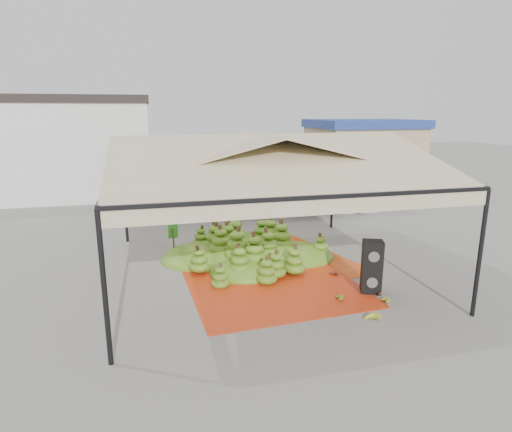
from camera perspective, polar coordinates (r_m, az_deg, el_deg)
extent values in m
plane|color=slate|center=(12.86, 0.78, -7.25)|extent=(90.00, 90.00, 0.00)
cylinder|color=black|center=(8.26, -19.56, -9.27)|extent=(0.10, 0.10, 3.00)
cylinder|color=black|center=(10.85, 27.71, -4.55)|extent=(0.10, 0.10, 3.00)
cylinder|color=black|center=(15.92, -17.12, 1.90)|extent=(0.10, 0.10, 3.00)
cylinder|color=black|center=(17.41, 10.19, 3.29)|extent=(0.10, 0.10, 3.00)
pyramid|color=#C7B28D|center=(12.05, 0.83, 8.48)|extent=(8.00, 8.00, 1.00)
cube|color=black|center=(12.10, 0.82, 6.12)|extent=(8.00, 8.00, 0.08)
cube|color=#C7B28D|center=(12.13, 0.82, 5.28)|extent=(8.00, 8.00, 0.36)
cube|color=silver|center=(26.59, -29.42, 7.51)|extent=(14.00, 6.00, 5.00)
cube|color=black|center=(26.51, -30.12, 13.29)|extent=(14.30, 6.30, 0.40)
cube|color=tan|center=(28.00, 13.95, 7.66)|extent=(6.00, 5.00, 3.60)
cube|color=navy|center=(27.87, 14.20, 11.85)|extent=(6.30, 5.30, 0.50)
cube|color=#D55314|center=(13.40, 2.29, -6.34)|extent=(5.58, 5.42, 0.01)
cube|color=red|center=(11.98, 2.00, -8.85)|extent=(4.74, 4.96, 0.01)
ellipsoid|color=#3F6F17|center=(13.64, -0.50, -3.25)|extent=(6.45, 5.60, 1.23)
ellipsoid|color=gold|center=(11.20, 16.57, -10.62)|extent=(0.47, 0.40, 0.20)
ellipsoid|color=gold|center=(10.23, 15.24, -12.89)|extent=(0.63, 0.63, 0.22)
ellipsoid|color=#582214|center=(11.57, 15.61, -9.77)|extent=(0.42, 0.35, 0.18)
ellipsoid|color=#5B2714|center=(12.56, 10.20, -7.53)|extent=(0.54, 0.52, 0.19)
ellipsoid|color=#497117|center=(11.09, 10.72, -10.54)|extent=(0.46, 0.40, 0.19)
ellipsoid|color=#3E811A|center=(11.41, -1.68, 3.70)|extent=(0.24, 0.24, 0.20)
ellipsoid|color=#3E811A|center=(11.82, 5.46, 4.00)|extent=(0.24, 0.24, 0.20)
ellipsoid|color=#3E811A|center=(12.39, 12.03, 4.22)|extent=(0.24, 0.24, 0.20)
ellipsoid|color=#3E811A|center=(13.12, 17.94, 4.37)|extent=(0.24, 0.24, 0.20)
cube|color=black|center=(11.67, 15.07, -8.16)|extent=(0.63, 0.59, 0.70)
cube|color=black|center=(11.43, 15.29, -4.91)|extent=(0.63, 0.59, 0.70)
imported|color=gray|center=(16.51, -2.61, 0.25)|extent=(0.64, 0.53, 1.50)
cube|color=#453317|center=(20.25, -8.62, 3.83)|extent=(5.96, 3.76, 0.13)
cube|color=silver|center=(20.05, 1.76, 4.21)|extent=(2.50, 2.83, 2.54)
cylinder|color=black|center=(19.69, -14.72, 1.28)|extent=(1.04, 0.55, 0.99)
cylinder|color=black|center=(21.79, -13.34, 2.55)|extent=(1.04, 0.55, 0.99)
cylinder|color=black|center=(19.14, -4.41, 1.35)|extent=(1.04, 0.55, 0.99)
cylinder|color=black|center=(21.30, -4.03, 2.64)|extent=(1.04, 0.55, 0.99)
cylinder|color=black|center=(19.11, 1.22, 1.37)|extent=(1.04, 0.55, 0.99)
cylinder|color=black|center=(21.27, 1.03, 2.65)|extent=(1.04, 0.55, 0.99)
ellipsoid|color=#3F7C19|center=(20.16, -8.67, 5.38)|extent=(4.76, 2.96, 0.77)
cube|color=#D9EF1A|center=(20.03, -7.15, 6.65)|extent=(2.66, 2.66, 0.27)
cube|color=#4E291A|center=(20.07, 4.64, 3.41)|extent=(4.83, 2.31, 0.11)
cube|color=silver|center=(21.20, 12.83, 3.93)|extent=(1.77, 2.14, 2.20)
cylinder|color=black|center=(18.83, 0.47, 0.98)|extent=(0.87, 0.31, 0.86)
cylinder|color=black|center=(20.66, -0.75, 2.13)|extent=(0.87, 0.31, 0.86)
cylinder|color=black|center=(19.75, 9.15, 1.40)|extent=(0.87, 0.31, 0.86)
cylinder|color=black|center=(21.49, 7.26, 2.48)|extent=(0.87, 0.31, 0.86)
cylinder|color=black|center=(20.40, 13.39, 1.60)|extent=(0.87, 0.31, 0.86)
cylinder|color=black|center=(22.10, 11.23, 2.64)|extent=(0.87, 0.31, 0.86)
ellipsoid|color=#4C7C19|center=(19.99, 4.67, 4.76)|extent=(3.86, 1.81, 0.67)
cube|color=yellow|center=(20.08, 6.00, 5.87)|extent=(1.96, 1.95, 0.24)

